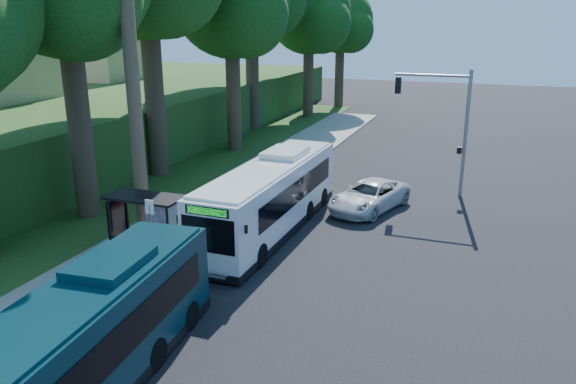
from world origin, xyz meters
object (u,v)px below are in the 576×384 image
at_px(bus_shelter, 143,211).
at_px(pickup, 369,196).
at_px(white_bus, 271,196).
at_px(teal_bus, 77,348).

bearing_deg(bus_shelter, pickup, 48.46).
bearing_deg(white_bus, bus_shelter, -133.64).
height_order(teal_bus, pickup, teal_bus).
bearing_deg(white_bus, pickup, 52.25).
bearing_deg(bus_shelter, white_bus, 45.52).
relative_size(teal_bus, pickup, 2.13).
xyz_separation_m(teal_bus, pickup, (3.56, 17.77, -0.89)).
relative_size(white_bus, pickup, 2.21).
bearing_deg(teal_bus, bus_shelter, 110.22).
bearing_deg(pickup, bus_shelter, -114.07).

